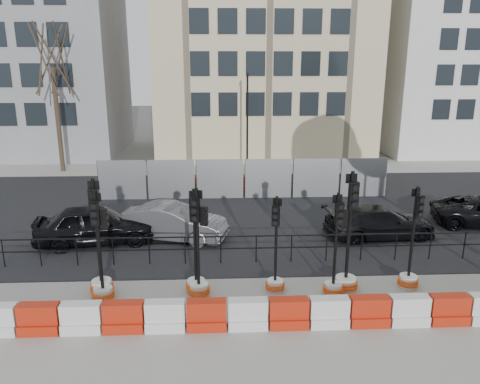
{
  "coord_description": "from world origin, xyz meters",
  "views": [
    {
      "loc": [
        -1.19,
        -13.46,
        6.64
      ],
      "look_at": [
        -0.47,
        3.0,
        2.02
      ],
      "focal_mm": 35.0,
      "sensor_mm": 36.0,
      "label": 1
    }
  ],
  "objects_px": {
    "traffic_signal_d": "(199,272)",
    "traffic_signal_h": "(410,267)",
    "traffic_signal_a": "(100,271)",
    "car_c": "(379,222)",
    "car_a": "(96,224)"
  },
  "relations": [
    {
      "from": "car_a",
      "to": "car_c",
      "type": "xyz_separation_m",
      "value": [
        10.81,
        0.13,
        -0.13
      ]
    },
    {
      "from": "traffic_signal_a",
      "to": "traffic_signal_d",
      "type": "height_order",
      "value": "traffic_signal_a"
    },
    {
      "from": "traffic_signal_a",
      "to": "car_c",
      "type": "distance_m",
      "value": 10.53
    },
    {
      "from": "traffic_signal_a",
      "to": "car_a",
      "type": "bearing_deg",
      "value": 101.2
    },
    {
      "from": "traffic_signal_a",
      "to": "traffic_signal_h",
      "type": "relative_size",
      "value": 1.1
    },
    {
      "from": "car_a",
      "to": "car_c",
      "type": "height_order",
      "value": "car_a"
    },
    {
      "from": "traffic_signal_d",
      "to": "car_c",
      "type": "xyz_separation_m",
      "value": [
        6.79,
        4.45,
        -0.16
      ]
    },
    {
      "from": "traffic_signal_a",
      "to": "car_a",
      "type": "relative_size",
      "value": 0.76
    },
    {
      "from": "traffic_signal_d",
      "to": "traffic_signal_a",
      "type": "bearing_deg",
      "value": -167.64
    },
    {
      "from": "traffic_signal_a",
      "to": "car_a",
      "type": "height_order",
      "value": "traffic_signal_a"
    },
    {
      "from": "traffic_signal_d",
      "to": "traffic_signal_h",
      "type": "relative_size",
      "value": 1.03
    },
    {
      "from": "car_c",
      "to": "traffic_signal_d",
      "type": "bearing_deg",
      "value": 117.24
    },
    {
      "from": "traffic_signal_h",
      "to": "car_c",
      "type": "bearing_deg",
      "value": 64.45
    },
    {
      "from": "car_a",
      "to": "car_c",
      "type": "relative_size",
      "value": 1.04
    },
    {
      "from": "traffic_signal_h",
      "to": "car_a",
      "type": "xyz_separation_m",
      "value": [
        -10.34,
        4.03,
        0.09
      ]
    }
  ]
}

